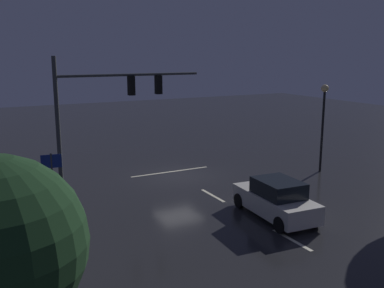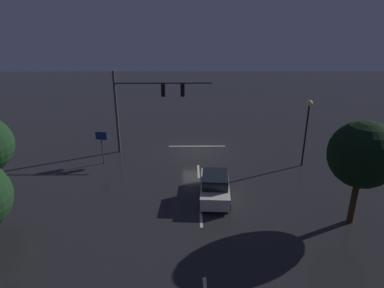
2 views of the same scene
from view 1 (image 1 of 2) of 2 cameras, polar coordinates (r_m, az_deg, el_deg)
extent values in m
plane|color=#232326|center=(25.50, -1.83, -4.20)|extent=(80.00, 80.00, 0.00)
cylinder|color=#383A3D|center=(22.59, -17.05, 2.15)|extent=(0.22, 0.22, 6.88)
cylinder|color=#383A3D|center=(23.35, -7.95, 8.92)|extent=(7.74, 0.14, 0.14)
cube|color=black|center=(23.38, -7.91, 7.52)|extent=(0.32, 0.36, 1.00)
sphere|color=black|center=(23.54, -8.09, 8.32)|extent=(0.20, 0.20, 0.20)
sphere|color=black|center=(23.56, -8.07, 7.55)|extent=(0.20, 0.20, 0.20)
sphere|color=#19F24C|center=(23.58, -8.05, 6.77)|extent=(0.20, 0.20, 0.20)
cube|color=black|center=(23.95, -4.39, 7.70)|extent=(0.32, 0.36, 1.00)
sphere|color=black|center=(24.10, -4.59, 8.48)|extent=(0.20, 0.20, 0.20)
sphere|color=black|center=(24.12, -4.57, 7.72)|extent=(0.20, 0.20, 0.20)
sphere|color=#19F24C|center=(24.15, -4.56, 6.96)|extent=(0.20, 0.20, 0.20)
cube|color=beige|center=(22.12, 2.72, -6.71)|extent=(0.16, 2.20, 0.01)
cube|color=beige|center=(17.56, 12.87, -12.06)|extent=(0.16, 2.20, 0.01)
cube|color=beige|center=(26.42, -2.83, -3.63)|extent=(5.00, 0.16, 0.01)
cube|color=silver|center=(19.54, 10.75, -7.54)|extent=(2.05, 4.40, 0.80)
cube|color=black|center=(19.15, 11.17, -5.62)|extent=(1.72, 2.19, 0.68)
cylinder|color=black|center=(20.46, 6.19, -7.33)|extent=(0.26, 0.69, 0.68)
cylinder|color=black|center=(21.32, 10.12, -6.65)|extent=(0.26, 0.69, 0.68)
cylinder|color=black|center=(17.96, 11.43, -10.29)|extent=(0.26, 0.69, 0.68)
cylinder|color=black|center=(18.93, 15.63, -9.32)|extent=(0.26, 0.69, 0.68)
sphere|color=#F9EFC6|center=(20.87, 5.94, -5.98)|extent=(0.20, 0.20, 0.20)
sphere|color=#F9EFC6|center=(21.53, 8.95, -5.51)|extent=(0.20, 0.20, 0.20)
cylinder|color=black|center=(27.12, 16.59, 1.50)|extent=(0.14, 0.14, 4.82)
sphere|color=#F9D88C|center=(26.80, 16.91, 6.95)|extent=(0.44, 0.44, 0.44)
cylinder|color=#383A3D|center=(20.66, -17.67, -4.78)|extent=(0.09, 0.09, 2.65)
cube|color=navy|center=(20.41, -17.84, -2.15)|extent=(0.90, 0.19, 0.60)
camera|label=2|loc=(12.02, 93.81, 21.06)|focal=32.04mm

